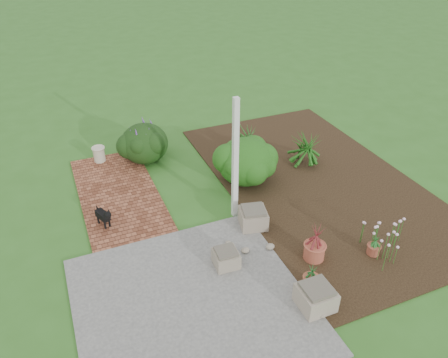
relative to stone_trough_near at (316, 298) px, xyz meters
name	(u,v)px	position (x,y,z in m)	size (l,w,h in m)	color
ground	(223,221)	(-0.48, 2.54, -0.21)	(80.00, 80.00, 0.00)	#316820
concrete_patio	(192,303)	(-1.73, 0.79, -0.19)	(3.50, 3.50, 0.04)	#5A5B58
brick_path	(118,193)	(-2.18, 4.29, -0.19)	(1.60, 3.50, 0.04)	brown
garden_bed	(317,181)	(2.02, 3.04, -0.20)	(4.00, 7.00, 0.03)	black
veranda_post	(235,161)	(-0.18, 2.64, 1.04)	(0.10, 0.10, 2.50)	white
stone_trough_near	(316,298)	(0.00, 0.00, 0.00)	(0.51, 0.51, 0.34)	gray
stone_trough_mid	(226,258)	(-0.91, 1.36, -0.03)	(0.41, 0.41, 0.27)	#79715D
stone_trough_far	(253,218)	(0.00, 2.15, 0.00)	(0.50, 0.50, 0.33)	gray
black_dog	(104,215)	(-2.63, 3.23, 0.08)	(0.27, 0.46, 0.41)	black
cream_ceramic_urn	(99,154)	(-2.31, 5.80, 0.01)	(0.27, 0.27, 0.36)	beige
evergreen_shrub	(246,160)	(0.54, 3.66, 0.34)	(1.23, 1.23, 1.04)	#1B3E0E
agapanthus_clump_back	(305,146)	(2.15, 3.82, 0.27)	(1.01, 1.01, 0.91)	#1C430E
agapanthus_clump_front	(245,137)	(1.11, 4.88, 0.23)	(0.93, 0.93, 0.83)	#103D14
pink_flower_patch	(390,237)	(1.90, 0.59, 0.13)	(0.96, 0.96, 0.62)	#113D0F
terracotta_pot_bronze	(314,251)	(0.58, 0.93, -0.03)	(0.36, 0.36, 0.29)	#A74F38
terracotta_pot_small_left	(374,249)	(1.61, 0.61, -0.09)	(0.22, 0.22, 0.19)	#974833
terracotta_pot_small_right	(311,282)	(0.16, 0.37, -0.07)	(0.25, 0.25, 0.21)	#9B4F34
purple_flowering_bush	(144,142)	(-1.26, 5.48, 0.27)	(1.12, 1.12, 0.96)	black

